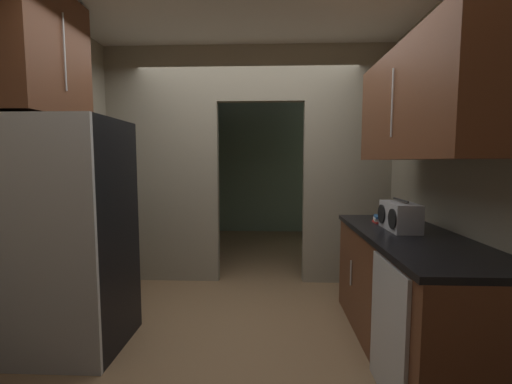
{
  "coord_description": "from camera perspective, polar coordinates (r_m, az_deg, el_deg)",
  "views": [
    {
      "loc": [
        0.25,
        -2.73,
        1.43
      ],
      "look_at": [
        0.12,
        0.54,
        1.13
      ],
      "focal_mm": 23.58,
      "sensor_mm": 36.0,
      "label": 1
    }
  ],
  "objects": [
    {
      "name": "adjoining_room_shell",
      "position": [
        5.93,
        -0.15,
        4.63
      ],
      "size": [
        3.29,
        2.95,
        2.74
      ],
      "color": "slate",
      "rests_on": "ground"
    },
    {
      "name": "refrigerator",
      "position": [
        2.91,
        -28.71,
        -6.51
      ],
      "size": [
        0.74,
        0.75,
        1.74
      ],
      "color": "black",
      "rests_on": "ground"
    },
    {
      "name": "upper_cabinet_fridgeside",
      "position": [
        3.17,
        -32.66,
        19.3
      ],
      "size": [
        0.36,
        0.81,
        0.95
      ],
      "color": "brown"
    },
    {
      "name": "kitchen_partition",
      "position": [
        3.96,
        -2.03,
        5.72
      ],
      "size": [
        3.29,
        0.12,
        2.74
      ],
      "color": "gray",
      "rests_on": "ground"
    },
    {
      "name": "book_stack",
      "position": [
        3.13,
        20.43,
        -4.32
      ],
      "size": [
        0.14,
        0.16,
        0.06
      ],
      "color": "red",
      "rests_on": "lower_cabinet_run"
    },
    {
      "name": "kitchen_flank_right",
      "position": [
        2.54,
        37.01,
        2.78
      ],
      "size": [
        0.1,
        3.72,
        2.74
      ],
      "primitive_type": "cube",
      "color": "gray",
      "rests_on": "ground"
    },
    {
      "name": "upper_cabinet_counterside",
      "position": [
        2.7,
        25.83,
        13.47
      ],
      "size": [
        0.36,
        1.64,
        0.79
      ],
      "color": "brown"
    },
    {
      "name": "dishwasher",
      "position": [
        2.3,
        21.45,
        -21.23
      ],
      "size": [
        0.02,
        0.56,
        0.84
      ],
      "color": "#B7BABC",
      "rests_on": "ground"
    },
    {
      "name": "boombox",
      "position": [
        2.84,
        23.18,
        -3.81
      ],
      "size": [
        0.21,
        0.4,
        0.24
      ],
      "color": "#B2B2B7",
      "rests_on": "lower_cabinet_run"
    },
    {
      "name": "lower_cabinet_run",
      "position": [
        2.84,
        24.67,
        -15.47
      ],
      "size": [
        0.7,
        1.82,
        0.9
      ],
      "color": "brown",
      "rests_on": "ground"
    },
    {
      "name": "ground",
      "position": [
        3.09,
        -2.87,
        -22.38
      ],
      "size": [
        20.0,
        20.0,
        0.0
      ],
      "primitive_type": "plane",
      "color": "brown"
    },
    {
      "name": "kitchen_overhead_slab",
      "position": [
        3.38,
        -2.48,
        28.54
      ],
      "size": [
        3.69,
        6.44,
        0.06
      ],
      "primitive_type": "cube",
      "color": "silver"
    }
  ]
}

